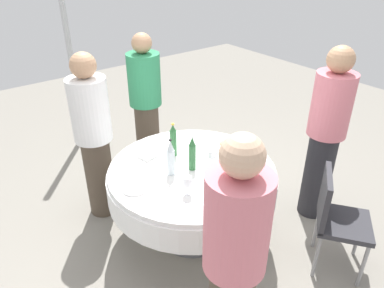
{
  "coord_description": "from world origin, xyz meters",
  "views": [
    {
      "loc": [
        -1.54,
        -2.0,
        2.39
      ],
      "look_at": [
        0.0,
        0.0,
        0.97
      ],
      "focal_mm": 34.3,
      "sensor_mm": 36.0,
      "label": 1
    }
  ],
  "objects_px": {
    "plate_west": "(225,144)",
    "chair_outer": "(335,215)",
    "person_right": "(326,134)",
    "person_mid": "(234,264)",
    "wine_glass_left": "(213,155)",
    "person_rear": "(94,136)",
    "dining_table": "(192,183)",
    "wine_glass_mid": "(187,182)",
    "bottle_green_right": "(192,154)",
    "bottle_clear_inner": "(171,158)",
    "plate_east": "(135,188)",
    "person_inner": "(146,105)",
    "bottle_green_rear": "(173,141)"
  },
  "relations": [
    {
      "from": "plate_west",
      "to": "chair_outer",
      "type": "height_order",
      "value": "chair_outer"
    },
    {
      "from": "person_right",
      "to": "person_mid",
      "type": "height_order",
      "value": "person_right"
    },
    {
      "from": "wine_glass_left",
      "to": "person_rear",
      "type": "height_order",
      "value": "person_rear"
    },
    {
      "from": "dining_table",
      "to": "chair_outer",
      "type": "xyz_separation_m",
      "value": [
        0.68,
        -0.93,
        -0.07
      ]
    },
    {
      "from": "dining_table",
      "to": "wine_glass_left",
      "type": "relative_size",
      "value": 9.6
    },
    {
      "from": "wine_glass_mid",
      "to": "wine_glass_left",
      "type": "xyz_separation_m",
      "value": [
        0.39,
        0.17,
        -0.0
      ]
    },
    {
      "from": "bottle_green_right",
      "to": "wine_glass_left",
      "type": "height_order",
      "value": "bottle_green_right"
    },
    {
      "from": "wine_glass_mid",
      "to": "wine_glass_left",
      "type": "distance_m",
      "value": 0.43
    },
    {
      "from": "chair_outer",
      "to": "bottle_clear_inner",
      "type": "bearing_deg",
      "value": -84.46
    },
    {
      "from": "plate_west",
      "to": "bottle_clear_inner",
      "type": "bearing_deg",
      "value": -173.21
    },
    {
      "from": "bottle_green_right",
      "to": "wine_glass_left",
      "type": "distance_m",
      "value": 0.18
    },
    {
      "from": "person_right",
      "to": "plate_east",
      "type": "bearing_deg",
      "value": -85.0
    },
    {
      "from": "bottle_clear_inner",
      "to": "person_right",
      "type": "xyz_separation_m",
      "value": [
        1.34,
        -0.48,
        -0.01
      ]
    },
    {
      "from": "plate_east",
      "to": "bottle_clear_inner",
      "type": "bearing_deg",
      "value": 0.03
    },
    {
      "from": "person_right",
      "to": "chair_outer",
      "type": "distance_m",
      "value": 0.76
    },
    {
      "from": "plate_west",
      "to": "person_mid",
      "type": "bearing_deg",
      "value": -130.5
    },
    {
      "from": "bottle_green_right",
      "to": "person_inner",
      "type": "distance_m",
      "value": 1.19
    },
    {
      "from": "person_right",
      "to": "bottle_clear_inner",
      "type": "bearing_deg",
      "value": -88.72
    },
    {
      "from": "plate_west",
      "to": "person_rear",
      "type": "relative_size",
      "value": 0.14
    },
    {
      "from": "bottle_green_right",
      "to": "person_inner",
      "type": "relative_size",
      "value": 0.19
    },
    {
      "from": "wine_glass_mid",
      "to": "person_inner",
      "type": "height_order",
      "value": "person_inner"
    },
    {
      "from": "person_rear",
      "to": "person_right",
      "type": "bearing_deg",
      "value": -67.74
    },
    {
      "from": "dining_table",
      "to": "bottle_clear_inner",
      "type": "relative_size",
      "value": 4.5
    },
    {
      "from": "person_inner",
      "to": "chair_outer",
      "type": "bearing_deg",
      "value": -65.65
    },
    {
      "from": "plate_west",
      "to": "person_mid",
      "type": "xyz_separation_m",
      "value": [
        -0.98,
        -1.15,
        0.12
      ]
    },
    {
      "from": "wine_glass_left",
      "to": "plate_west",
      "type": "relative_size",
      "value": 0.65
    },
    {
      "from": "person_inner",
      "to": "bottle_clear_inner",
      "type": "bearing_deg",
      "value": -98.92
    },
    {
      "from": "plate_west",
      "to": "person_rear",
      "type": "bearing_deg",
      "value": 142.49
    },
    {
      "from": "wine_glass_left",
      "to": "plate_west",
      "type": "bearing_deg",
      "value": 31.79
    },
    {
      "from": "plate_east",
      "to": "chair_outer",
      "type": "height_order",
      "value": "chair_outer"
    },
    {
      "from": "bottle_clear_inner",
      "to": "person_inner",
      "type": "relative_size",
      "value": 0.2
    },
    {
      "from": "bottle_green_rear",
      "to": "wine_glass_mid",
      "type": "xyz_separation_m",
      "value": [
        -0.24,
        -0.52,
        -0.03
      ]
    },
    {
      "from": "dining_table",
      "to": "person_right",
      "type": "height_order",
      "value": "person_right"
    },
    {
      "from": "bottle_clear_inner",
      "to": "person_right",
      "type": "bearing_deg",
      "value": -19.88
    },
    {
      "from": "person_inner",
      "to": "person_rear",
      "type": "bearing_deg",
      "value": -144.06
    },
    {
      "from": "wine_glass_left",
      "to": "person_inner",
      "type": "bearing_deg",
      "value": 84.86
    },
    {
      "from": "chair_outer",
      "to": "person_mid",
      "type": "bearing_deg",
      "value": -31.34
    },
    {
      "from": "person_right",
      "to": "person_rear",
      "type": "relative_size",
      "value": 1.04
    },
    {
      "from": "person_right",
      "to": "person_mid",
      "type": "relative_size",
      "value": 1.0
    },
    {
      "from": "person_right",
      "to": "wine_glass_left",
      "type": "bearing_deg",
      "value": -88.95
    },
    {
      "from": "person_mid",
      "to": "wine_glass_left",
      "type": "bearing_deg",
      "value": -98.55
    },
    {
      "from": "plate_west",
      "to": "person_right",
      "type": "height_order",
      "value": "person_right"
    },
    {
      "from": "plate_west",
      "to": "person_inner",
      "type": "distance_m",
      "value": 1.06
    },
    {
      "from": "person_rear",
      "to": "chair_outer",
      "type": "bearing_deg",
      "value": -86.35
    },
    {
      "from": "dining_table",
      "to": "bottle_clear_inner",
      "type": "xyz_separation_m",
      "value": [
        -0.18,
        0.04,
        0.29
      ]
    },
    {
      "from": "plate_east",
      "to": "person_right",
      "type": "distance_m",
      "value": 1.74
    },
    {
      "from": "dining_table",
      "to": "bottle_green_rear",
      "type": "xyz_separation_m",
      "value": [
        -0.0,
        0.26,
        0.29
      ]
    },
    {
      "from": "bottle_green_right",
      "to": "bottle_green_rear",
      "type": "height_order",
      "value": "bottle_green_right"
    },
    {
      "from": "person_right",
      "to": "dining_table",
      "type": "bearing_deg",
      "value": -90.0
    },
    {
      "from": "person_rear",
      "to": "person_mid",
      "type": "distance_m",
      "value": 1.87
    }
  ]
}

